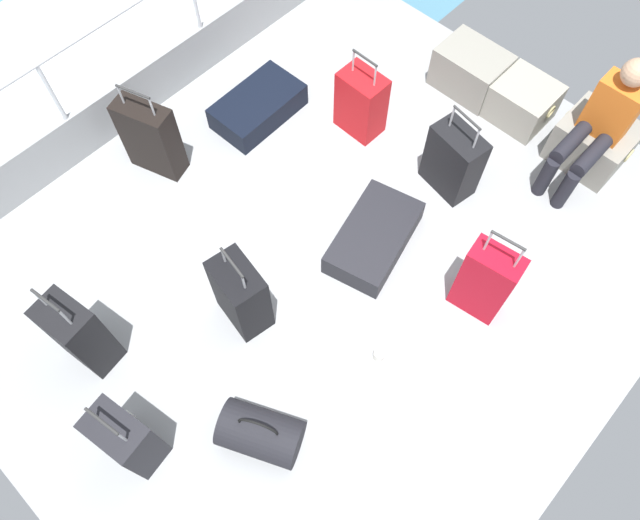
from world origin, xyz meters
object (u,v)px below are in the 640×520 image
(passenger_seated, at_px, (601,124))
(suitcase_3, at_px, (126,438))
(cargo_crate_1, at_px, (523,102))
(suitcase_8, at_px, (453,161))
(duffel_bag, at_px, (260,433))
(suitcase_2, at_px, (374,237))
(cargo_crate_2, at_px, (593,142))
(suitcase_0, at_px, (485,282))
(cargo_crate_0, at_px, (470,70))
(paper_cup, at_px, (379,355))
(suitcase_5, at_px, (80,334))
(suitcase_4, at_px, (151,138))
(suitcase_7, at_px, (258,107))
(suitcase_6, at_px, (241,295))
(suitcase_1, at_px, (361,103))

(passenger_seated, relative_size, suitcase_3, 1.43)
(cargo_crate_1, height_order, suitcase_3, suitcase_3)
(suitcase_8, distance_m, duffel_bag, 2.49)
(passenger_seated, distance_m, suitcase_2, 1.88)
(cargo_crate_2, height_order, suitcase_0, suitcase_0)
(suitcase_0, bearing_deg, passenger_seated, 94.56)
(cargo_crate_0, distance_m, passenger_seated, 1.27)
(suitcase_0, height_order, paper_cup, suitcase_0)
(cargo_crate_0, height_order, cargo_crate_2, cargo_crate_2)
(suitcase_0, relative_size, paper_cup, 9.37)
(passenger_seated, relative_size, suitcase_8, 1.36)
(suitcase_5, bearing_deg, paper_cup, 42.11)
(cargo_crate_0, xyz_separation_m, suitcase_8, (0.52, -0.97, 0.10))
(suitcase_4, bearing_deg, suitcase_2, 19.48)
(suitcase_8, bearing_deg, cargo_crate_2, 55.90)
(cargo_crate_1, height_order, suitcase_7, cargo_crate_1)
(cargo_crate_1, xyz_separation_m, cargo_crate_2, (0.66, 0.01, 0.02))
(duffel_bag, bearing_deg, paper_cup, 78.36)
(cargo_crate_1, bearing_deg, paper_cup, -77.59)
(suitcase_0, height_order, suitcase_4, suitcase_0)
(cargo_crate_2, bearing_deg, cargo_crate_0, -178.18)
(paper_cup, bearing_deg, suitcase_8, 110.51)
(suitcase_0, height_order, suitcase_6, suitcase_0)
(suitcase_0, bearing_deg, cargo_crate_2, 94.07)
(suitcase_1, bearing_deg, suitcase_6, -73.40)
(passenger_seated, bearing_deg, suitcase_5, -113.46)
(suitcase_0, height_order, suitcase_7, suitcase_0)
(suitcase_0, bearing_deg, suitcase_8, 138.41)
(suitcase_2, bearing_deg, cargo_crate_0, 104.26)
(cargo_crate_0, xyz_separation_m, cargo_crate_2, (1.20, 0.04, 0.00))
(passenger_seated, xyz_separation_m, suitcase_8, (-0.68, -0.82, -0.28))
(suitcase_4, height_order, paper_cup, suitcase_4)
(suitcase_2, relative_size, suitcase_5, 0.99)
(suitcase_7, bearing_deg, suitcase_8, 18.62)
(suitcase_3, height_order, suitcase_6, suitcase_6)
(suitcase_1, bearing_deg, suitcase_0, -21.26)
(suitcase_7, xyz_separation_m, duffel_bag, (2.00, -1.91, 0.05))
(suitcase_5, bearing_deg, passenger_seated, 66.54)
(cargo_crate_0, relative_size, suitcase_8, 0.77)
(cargo_crate_0, xyz_separation_m, suitcase_1, (-0.39, -1.01, 0.10))
(suitcase_5, distance_m, suitcase_7, 2.42)
(cargo_crate_0, height_order, passenger_seated, passenger_seated)
(suitcase_1, relative_size, paper_cup, 7.84)
(cargo_crate_1, bearing_deg, suitcase_2, -92.36)
(cargo_crate_2, distance_m, suitcase_8, 1.22)
(suitcase_4, height_order, suitcase_6, suitcase_4)
(suitcase_4, relative_size, suitcase_5, 0.94)
(suitcase_2, height_order, suitcase_5, suitcase_5)
(cargo_crate_2, bearing_deg, suitcase_7, -146.11)
(suitcase_4, relative_size, suitcase_6, 1.05)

